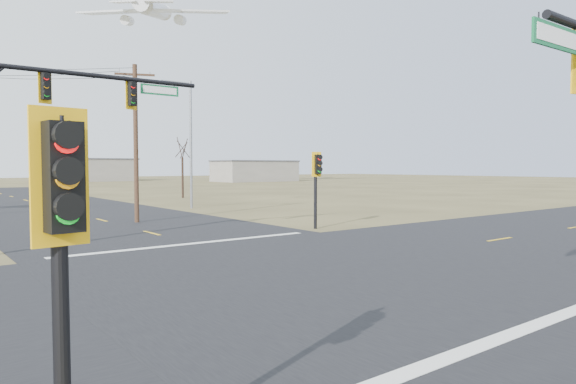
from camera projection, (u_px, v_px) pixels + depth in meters
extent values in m
plane|color=olive|center=(298.00, 272.00, 16.62)|extent=(320.00, 320.00, 0.00)
cube|color=black|center=(298.00, 272.00, 16.61)|extent=(160.00, 14.00, 0.02)
cube|color=black|center=(298.00, 272.00, 16.61)|extent=(14.00, 160.00, 0.02)
cube|color=silver|center=(523.00, 330.00, 10.66)|extent=(12.00, 0.40, 0.01)
cube|color=silver|center=(192.00, 244.00, 22.56)|extent=(12.00, 0.40, 0.01)
cube|color=#0C5A2F|center=(557.00, 37.00, 9.64)|extent=(1.80, 0.05, 0.45)
cylinder|color=black|center=(91.00, 75.00, 21.35)|extent=(9.50, 0.20, 0.20)
cube|color=#0C5A2F|center=(160.00, 90.00, 23.22)|extent=(1.80, 0.05, 0.45)
cylinder|color=black|center=(315.00, 192.00, 28.09)|extent=(0.17, 0.17, 4.06)
cylinder|color=black|center=(61.00, 317.00, 5.10)|extent=(0.16, 0.16, 3.85)
cylinder|color=#442D1D|center=(136.00, 144.00, 31.01)|extent=(0.28, 0.28, 9.55)
cube|color=#442D1D|center=(135.00, 74.00, 30.81)|extent=(2.20, 1.00, 0.12)
cylinder|color=gray|center=(191.00, 145.00, 41.68)|extent=(0.21, 0.21, 10.32)
cylinder|color=gray|center=(176.00, 82.00, 40.68)|extent=(2.48, 0.12, 0.12)
cube|color=gray|center=(161.00, 82.00, 39.93)|extent=(0.62, 0.47, 0.19)
cylinder|color=black|center=(183.00, 178.00, 55.71)|extent=(0.23, 0.23, 4.37)
cube|color=gray|center=(87.00, 170.00, 118.93)|extent=(20.00, 12.00, 5.00)
cube|color=gray|center=(255.00, 172.00, 117.31)|extent=(18.00, 10.00, 4.50)
cylinder|color=white|center=(154.00, 9.00, 92.02)|extent=(5.51, 5.82, 11.36)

